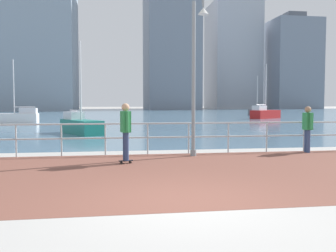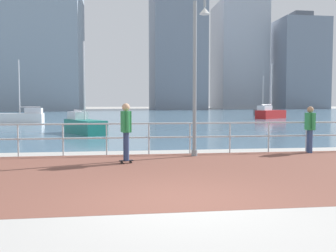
{
  "view_description": "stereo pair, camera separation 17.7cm",
  "coord_description": "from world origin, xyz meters",
  "px_view_note": "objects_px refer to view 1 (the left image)",
  "views": [
    {
      "loc": [
        -1.22,
        -6.36,
        1.73
      ],
      "look_at": [
        0.31,
        3.69,
        1.1
      ],
      "focal_mm": 40.31,
      "sensor_mm": 36.0,
      "label": 1
    },
    {
      "loc": [
        -1.05,
        -6.38,
        1.73
      ],
      "look_at": [
        0.31,
        3.69,
        1.1
      ],
      "focal_mm": 40.31,
      "sensor_mm": 36.0,
      "label": 2
    }
  ],
  "objects_px": {
    "sailboat_yellow": "(16,117)",
    "sailboat_gray": "(257,111)",
    "bystander": "(308,125)",
    "skateboarder": "(126,127)",
    "sailboat_blue": "(80,125)",
    "sailboat_navy": "(265,113)",
    "lamppost": "(196,61)"
  },
  "relations": [
    {
      "from": "bystander",
      "to": "sailboat_yellow",
      "type": "bearing_deg",
      "value": 124.68
    },
    {
      "from": "sailboat_blue",
      "to": "sailboat_gray",
      "type": "bearing_deg",
      "value": 52.72
    },
    {
      "from": "skateboarder",
      "to": "sailboat_blue",
      "type": "height_order",
      "value": "sailboat_blue"
    },
    {
      "from": "skateboarder",
      "to": "sailboat_navy",
      "type": "height_order",
      "value": "sailboat_navy"
    },
    {
      "from": "sailboat_yellow",
      "to": "sailboat_gray",
      "type": "height_order",
      "value": "sailboat_gray"
    },
    {
      "from": "lamppost",
      "to": "sailboat_blue",
      "type": "height_order",
      "value": "lamppost"
    },
    {
      "from": "skateboarder",
      "to": "sailboat_navy",
      "type": "bearing_deg",
      "value": 60.18
    },
    {
      "from": "skateboarder",
      "to": "bystander",
      "type": "xyz_separation_m",
      "value": [
        6.34,
        1.45,
        -0.09
      ]
    },
    {
      "from": "lamppost",
      "to": "sailboat_yellow",
      "type": "bearing_deg",
      "value": 116.55
    },
    {
      "from": "sailboat_navy",
      "to": "sailboat_yellow",
      "type": "bearing_deg",
      "value": -166.84
    },
    {
      "from": "sailboat_yellow",
      "to": "sailboat_navy",
      "type": "relative_size",
      "value": 0.9
    },
    {
      "from": "lamppost",
      "to": "skateboarder",
      "type": "height_order",
      "value": "lamppost"
    },
    {
      "from": "skateboarder",
      "to": "sailboat_navy",
      "type": "xyz_separation_m",
      "value": [
        16.24,
        28.34,
        -0.46
      ]
    },
    {
      "from": "sailboat_blue",
      "to": "bystander",
      "type": "bearing_deg",
      "value": -47.52
    },
    {
      "from": "skateboarder",
      "to": "sailboat_blue",
      "type": "bearing_deg",
      "value": 101.09
    },
    {
      "from": "sailboat_blue",
      "to": "sailboat_gray",
      "type": "height_order",
      "value": "sailboat_gray"
    },
    {
      "from": "bystander",
      "to": "sailboat_gray",
      "type": "distance_m",
      "value": 40.51
    },
    {
      "from": "sailboat_navy",
      "to": "sailboat_blue",
      "type": "height_order",
      "value": "sailboat_navy"
    },
    {
      "from": "lamppost",
      "to": "bystander",
      "type": "xyz_separation_m",
      "value": [
        3.99,
        0.14,
        -2.13
      ]
    },
    {
      "from": "skateboarder",
      "to": "sailboat_gray",
      "type": "xyz_separation_m",
      "value": [
        19.95,
        39.6,
        -0.51
      ]
    },
    {
      "from": "skateboarder",
      "to": "sailboat_gray",
      "type": "distance_m",
      "value": 44.35
    },
    {
      "from": "sailboat_navy",
      "to": "sailboat_gray",
      "type": "xyz_separation_m",
      "value": [
        3.7,
        11.26,
        -0.04
      ]
    },
    {
      "from": "skateboarder",
      "to": "sailboat_yellow",
      "type": "xyz_separation_m",
      "value": [
        -8.29,
        22.6,
        -0.52
      ]
    },
    {
      "from": "sailboat_navy",
      "to": "sailboat_gray",
      "type": "height_order",
      "value": "sailboat_navy"
    },
    {
      "from": "sailboat_navy",
      "to": "sailboat_blue",
      "type": "bearing_deg",
      "value": -136.04
    },
    {
      "from": "skateboarder",
      "to": "sailboat_gray",
      "type": "relative_size",
      "value": 0.31
    },
    {
      "from": "lamppost",
      "to": "sailboat_blue",
      "type": "xyz_separation_m",
      "value": [
        -4.44,
        9.35,
        -2.58
      ]
    },
    {
      "from": "bystander",
      "to": "skateboarder",
      "type": "bearing_deg",
      "value": -167.09
    },
    {
      "from": "bystander",
      "to": "sailboat_yellow",
      "type": "xyz_separation_m",
      "value": [
        -14.64,
        21.15,
        -0.43
      ]
    },
    {
      "from": "sailboat_navy",
      "to": "sailboat_blue",
      "type": "relative_size",
      "value": 1.16
    },
    {
      "from": "sailboat_blue",
      "to": "lamppost",
      "type": "bearing_deg",
      "value": -64.61
    },
    {
      "from": "bystander",
      "to": "sailboat_gray",
      "type": "relative_size",
      "value": 0.29
    }
  ]
}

